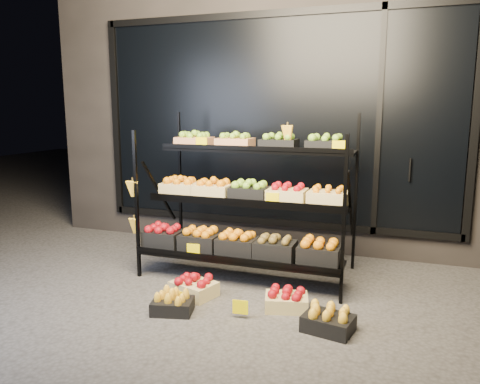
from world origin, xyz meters
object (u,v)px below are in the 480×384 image
at_px(floor_crate_left, 194,286).
at_px(floor_crate_midleft, 173,303).
at_px(floor_crate_midright, 286,299).
at_px(display_rack, 245,200).

distance_m(floor_crate_left, floor_crate_midleft, 0.39).
distance_m(floor_crate_midleft, floor_crate_midright, 0.98).
relative_size(display_rack, floor_crate_left, 4.77).
bearing_deg(floor_crate_midright, floor_crate_left, 165.77).
xyz_separation_m(display_rack, floor_crate_left, (-0.27, -0.69, -0.69)).
bearing_deg(floor_crate_midright, floor_crate_midleft, -170.61).
relative_size(floor_crate_left, floor_crate_midleft, 1.18).
relative_size(display_rack, floor_crate_midleft, 5.64).
xyz_separation_m(display_rack, floor_crate_midleft, (-0.28, -1.08, -0.70)).
xyz_separation_m(floor_crate_midleft, floor_crate_midright, (0.89, 0.39, 0.00)).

